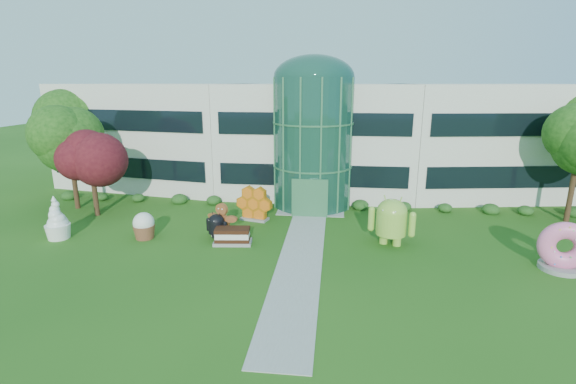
# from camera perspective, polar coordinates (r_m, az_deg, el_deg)

# --- Properties ---
(ground) EXTENTS (140.00, 140.00, 0.00)m
(ground) POSITION_cam_1_polar(r_m,az_deg,el_deg) (22.07, 1.41, -10.66)
(ground) COLOR #215114
(ground) RESTS_ON ground
(building) EXTENTS (46.00, 15.00, 9.30)m
(building) POSITION_cam_1_polar(r_m,az_deg,el_deg) (38.19, 3.94, 7.54)
(building) COLOR beige
(building) RESTS_ON ground
(atrium) EXTENTS (6.00, 6.00, 9.80)m
(atrium) POSITION_cam_1_polar(r_m,az_deg,el_deg) (32.22, 3.42, 6.63)
(atrium) COLOR #194738
(atrium) RESTS_ON ground
(walkway) EXTENTS (2.40, 20.00, 0.04)m
(walkway) POSITION_cam_1_polar(r_m,az_deg,el_deg) (23.88, 1.85, -8.55)
(walkway) COLOR #9E9E93
(walkway) RESTS_ON ground
(tree_red) EXTENTS (4.00, 4.00, 6.00)m
(tree_red) POSITION_cam_1_polar(r_m,az_deg,el_deg) (32.98, -25.14, 2.07)
(tree_red) COLOR #3F0C14
(tree_red) RESTS_ON ground
(trees_backdrop) EXTENTS (52.00, 8.00, 8.40)m
(trees_backdrop) POSITION_cam_1_polar(r_m,az_deg,el_deg) (33.31, 3.50, 5.68)
(trees_backdrop) COLOR #153F0F
(trees_backdrop) RESTS_ON ground
(android_green) EXTENTS (3.41, 2.82, 3.32)m
(android_green) POSITION_cam_1_polar(r_m,az_deg,el_deg) (25.54, 13.98, -3.49)
(android_green) COLOR #8DBF3D
(android_green) RESTS_ON ground
(android_black) EXTENTS (1.93, 1.65, 1.85)m
(android_black) POSITION_cam_1_polar(r_m,az_deg,el_deg) (26.32, -9.76, -4.38)
(android_black) COLOR black
(android_black) RESTS_ON ground
(donut) EXTENTS (2.80, 1.79, 2.68)m
(donut) POSITION_cam_1_polar(r_m,az_deg,el_deg) (25.86, 33.54, -6.13)
(donut) COLOR #D85283
(donut) RESTS_ON ground
(gingerbread) EXTENTS (2.55, 1.65, 2.20)m
(gingerbread) POSITION_cam_1_polar(r_m,az_deg,el_deg) (26.59, -8.99, -3.75)
(gingerbread) COLOR maroon
(gingerbread) RESTS_ON ground
(ice_cream_sandwich) EXTENTS (2.37, 1.37, 1.01)m
(ice_cream_sandwich) POSITION_cam_1_polar(r_m,az_deg,el_deg) (25.46, -7.59, -5.98)
(ice_cream_sandwich) COLOR black
(ice_cream_sandwich) RESTS_ON ground
(honeycomb) EXTENTS (2.98, 1.69, 2.21)m
(honeycomb) POSITION_cam_1_polar(r_m,az_deg,el_deg) (29.42, -4.63, -1.77)
(honeycomb) COLOR orange
(honeycomb) RESTS_ON ground
(froyo) EXTENTS (2.00, 2.00, 2.73)m
(froyo) POSITION_cam_1_polar(r_m,az_deg,el_deg) (29.52, -29.11, -3.08)
(froyo) COLOR white
(froyo) RESTS_ON ground
(cupcake) EXTENTS (1.79, 1.79, 1.69)m
(cupcake) POSITION_cam_1_polar(r_m,az_deg,el_deg) (27.50, -19.11, -4.35)
(cupcake) COLOR white
(cupcake) RESTS_ON ground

